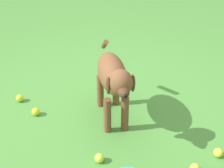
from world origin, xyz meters
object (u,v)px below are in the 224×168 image
Objects in this scene: tennis_ball_0 at (218,153)px; tennis_ball_3 at (36,112)px; tennis_ball_4 at (20,98)px; dog at (113,77)px; tennis_ball_1 at (99,158)px; tennis_ball_2 at (195,168)px.

tennis_ball_0 is 1.00× the size of tennis_ball_3.
dog is at bearing -138.43° from tennis_ball_4.
tennis_ball_1 and tennis_ball_3 have the same top height.
dog is at bearing 13.75° from tennis_ball_2.
tennis_ball_1 is (-0.36, 0.32, -0.37)m from dog.
tennis_ball_1 is 0.65m from tennis_ball_2.
tennis_ball_4 is (0.65, 0.58, -0.37)m from dog.
tennis_ball_2 is 1.35m from tennis_ball_3.
tennis_ball_3 is 0.27m from tennis_ball_4.
tennis_ball_3 is (1.15, 0.71, 0.00)m from tennis_ball_2.
tennis_ball_2 is at bearing -128.46° from tennis_ball_1.
tennis_ball_0 is 1.00× the size of tennis_ball_2.
tennis_ball_2 is (-0.40, -0.51, 0.00)m from tennis_ball_1.
tennis_ball_1 is at bearing -165.71° from tennis_ball_4.
dog is 13.08× the size of tennis_ball_2.
tennis_ball_0 is at bearing -139.51° from tennis_ball_3.
tennis_ball_0 is at bearing 50.00° from dog.
tennis_ball_2 and tennis_ball_4 have the same top height.
dog reaches higher than tennis_ball_2.
tennis_ball_4 is at bearing 14.29° from tennis_ball_1.
tennis_ball_3 is at bearing -106.81° from dog.
dog is at bearing -126.33° from tennis_ball_3.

